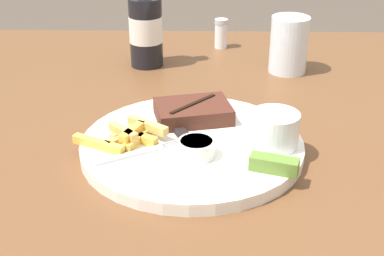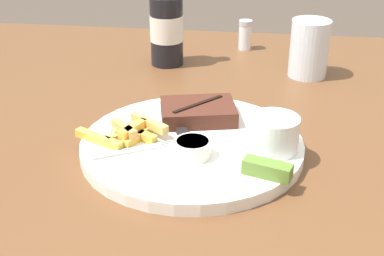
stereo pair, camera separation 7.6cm
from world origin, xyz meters
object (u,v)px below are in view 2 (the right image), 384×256
at_px(fork_utensil, 135,150).
at_px(knife_utensil, 179,126).
at_px(dipping_sauce_cup, 193,148).
at_px(salt_shaker, 245,35).
at_px(dinner_plate, 192,146).
at_px(pickle_spear, 267,169).
at_px(steak_portion, 196,112).
at_px(drinking_glass, 309,48).
at_px(beer_bottle, 167,26).
at_px(coleslaw_cup, 274,132).

distance_m(fork_utensil, knife_utensil, 0.09).
relative_size(dipping_sauce_cup, salt_shaker, 0.77).
height_order(dinner_plate, dipping_sauce_cup, dipping_sauce_cup).
bearing_deg(pickle_spear, dinner_plate, 142.78).
distance_m(steak_portion, drinking_glass, 0.32).
relative_size(dipping_sauce_cup, pickle_spear, 0.75).
distance_m(knife_utensil, beer_bottle, 0.34).
distance_m(steak_portion, beer_bottle, 0.31).
xyz_separation_m(dipping_sauce_cup, beer_bottle, (-0.11, 0.41, 0.05)).
distance_m(dinner_plate, drinking_glass, 0.38).
height_order(dipping_sauce_cup, pickle_spear, dipping_sauce_cup).
xyz_separation_m(coleslaw_cup, pickle_spear, (-0.01, -0.07, -0.02)).
bearing_deg(drinking_glass, pickle_spear, -100.20).
xyz_separation_m(steak_portion, dipping_sauce_cup, (0.01, -0.12, 0.00)).
relative_size(dinner_plate, dipping_sauce_cup, 6.41).
height_order(pickle_spear, salt_shaker, salt_shaker).
relative_size(dinner_plate, knife_utensil, 2.04).
bearing_deg(dinner_plate, knife_utensil, 124.09).
bearing_deg(knife_utensil, drinking_glass, -59.25).
bearing_deg(beer_bottle, dipping_sauce_cup, -75.17).
bearing_deg(knife_utensil, dinner_plate, -170.09).
relative_size(dinner_plate, salt_shaker, 4.94).
xyz_separation_m(dinner_plate, fork_utensil, (-0.07, -0.04, 0.01)).
bearing_deg(drinking_glass, beer_bottle, 173.98).
xyz_separation_m(dinner_plate, beer_bottle, (-0.10, 0.36, 0.07)).
bearing_deg(coleslaw_cup, salt_shaker, 97.19).
distance_m(dipping_sauce_cup, fork_utensil, 0.08).
xyz_separation_m(steak_portion, knife_utensil, (-0.02, -0.03, -0.01)).
bearing_deg(salt_shaker, drinking_glass, -48.70).
height_order(coleslaw_cup, fork_utensil, coleslaw_cup).
height_order(drinking_glass, salt_shaker, drinking_glass).
distance_m(fork_utensil, drinking_glass, 0.45).
xyz_separation_m(dipping_sauce_cup, pickle_spear, (0.10, -0.04, -0.00)).
bearing_deg(dipping_sauce_cup, steak_portion, 95.41).
distance_m(steak_portion, salt_shaker, 0.41).
relative_size(beer_bottle, drinking_glass, 2.02).
distance_m(pickle_spear, salt_shaker, 0.56).
bearing_deg(knife_utensil, pickle_spear, -155.93).
xyz_separation_m(dinner_plate, salt_shaker, (0.05, 0.48, 0.02)).
xyz_separation_m(beer_bottle, salt_shaker, (0.15, 0.12, -0.05)).
xyz_separation_m(dipping_sauce_cup, fork_utensil, (-0.08, 0.00, -0.01)).
bearing_deg(steak_portion, coleslaw_cup, -34.59).
bearing_deg(steak_portion, knife_utensil, -120.71).
xyz_separation_m(dinner_plate, dipping_sauce_cup, (0.01, -0.05, 0.02)).
height_order(fork_utensil, knife_utensil, knife_utensil).
relative_size(steak_portion, pickle_spear, 1.93).
bearing_deg(fork_utensil, steak_portion, 28.80).
bearing_deg(coleslaw_cup, knife_utensil, 161.12).
relative_size(coleslaw_cup, salt_shaker, 1.06).
xyz_separation_m(coleslaw_cup, beer_bottle, (-0.22, 0.37, 0.03)).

